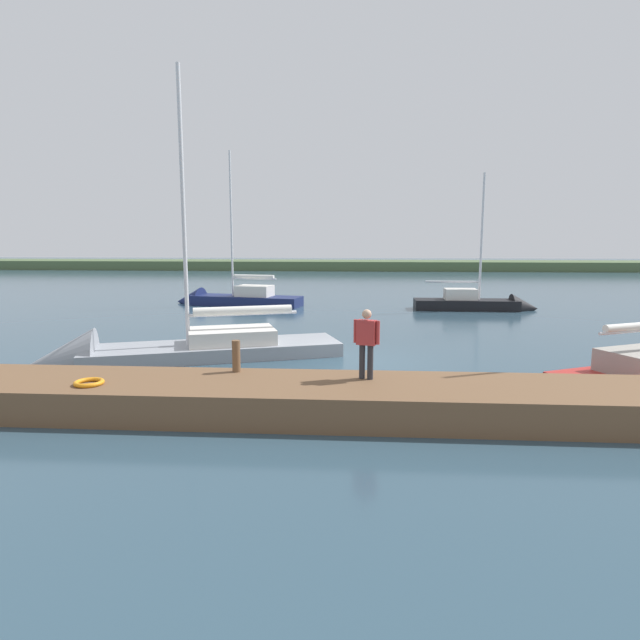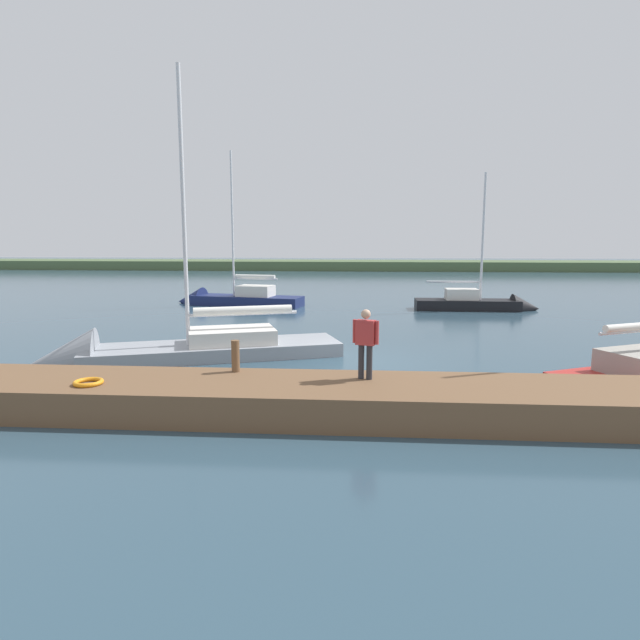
% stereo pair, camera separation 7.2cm
% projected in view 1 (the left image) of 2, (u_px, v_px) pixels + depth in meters
% --- Properties ---
extents(ground_plane, '(200.00, 200.00, 0.00)m').
position_uv_depth(ground_plane, '(362.00, 362.00, 17.41)').
color(ground_plane, '#2D4756').
extents(far_shoreline, '(180.00, 8.00, 2.40)m').
position_uv_depth(far_shoreline, '(359.00, 270.00, 71.08)').
color(far_shoreline, '#4C603D').
rests_on(far_shoreline, ground_plane).
extents(dock_pier, '(21.13, 2.55, 0.76)m').
position_uv_depth(dock_pier, '(365.00, 400.00, 12.02)').
color(dock_pier, brown).
rests_on(dock_pier, ground_plane).
extents(mooring_post_near, '(0.20, 0.20, 0.79)m').
position_uv_depth(mooring_post_near, '(236.00, 356.00, 13.00)').
color(mooring_post_near, brown).
rests_on(mooring_post_near, dock_pier).
extents(life_ring_buoy, '(0.66, 0.66, 0.10)m').
position_uv_depth(life_ring_buoy, '(89.00, 383.00, 11.88)').
color(life_ring_buoy, orange).
rests_on(life_ring_buoy, dock_pier).
extents(sailboat_inner_slip, '(7.00, 1.72, 8.40)m').
position_uv_depth(sailboat_inner_slip, '(481.00, 306.00, 30.29)').
color(sailboat_inner_slip, black).
rests_on(sailboat_inner_slip, ground_plane).
extents(sailboat_far_right, '(8.36, 3.44, 10.07)m').
position_uv_depth(sailboat_far_right, '(230.00, 301.00, 32.62)').
color(sailboat_far_right, navy).
rests_on(sailboat_far_right, ground_plane).
extents(sailboat_behind_pier, '(10.32, 5.45, 10.58)m').
position_uv_depth(sailboat_behind_pier, '(165.00, 355.00, 17.70)').
color(sailboat_behind_pier, gray).
rests_on(sailboat_behind_pier, ground_plane).
extents(person_on_dock, '(0.60, 0.35, 1.65)m').
position_uv_depth(person_on_dock, '(366.00, 339.00, 12.25)').
color(person_on_dock, '#28282D').
rests_on(person_on_dock, dock_pier).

